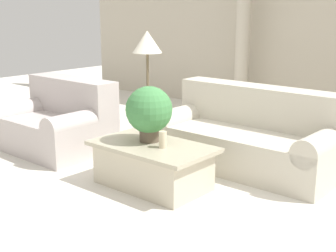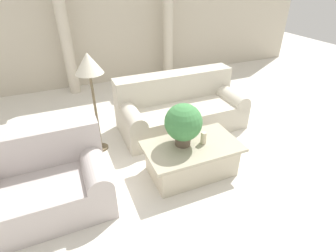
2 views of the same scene
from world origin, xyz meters
The scene contains 10 objects.
ground_plane centered at (0.00, 0.00, 0.00)m, with size 16.00×16.00×0.00m, color silver.
wall_back centered at (0.00, 3.38, 1.60)m, with size 10.00×0.06×3.20m.
sofa_long centered at (0.35, 0.80, 0.34)m, with size 2.06×0.96×0.88m.
loveseat centered at (-1.81, -0.21, 0.35)m, with size 1.38×0.96×0.88m.
coffee_table centered at (-0.04, -0.38, 0.22)m, with size 1.21×0.71×0.44m.
potted_plant centered at (-0.14, -0.31, 0.75)m, with size 0.47×0.47×0.56m.
pillar_candle centered at (0.11, -0.40, 0.52)m, with size 0.07×0.07×0.16m.
floor_lamp centered at (-1.04, 0.63, 1.26)m, with size 0.37×0.37×1.47m.
column_left centered at (-1.16, 3.02, 1.23)m, with size 0.32×0.32×2.41m.
column_right centered at (1.08, 3.02, 1.23)m, with size 0.32×0.32×2.41m.
Camera 2 is at (-1.39, -2.76, 2.35)m, focal length 28.00 mm.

